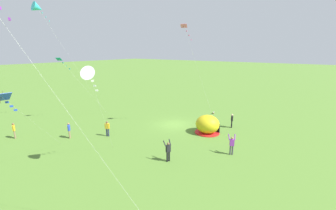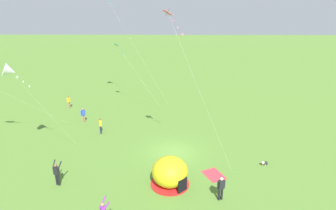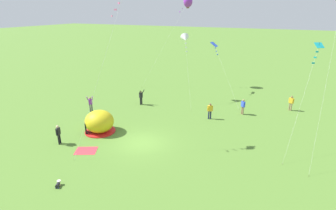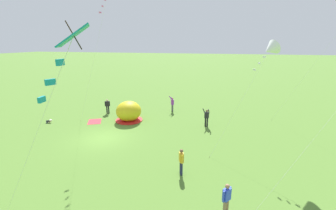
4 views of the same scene
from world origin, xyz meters
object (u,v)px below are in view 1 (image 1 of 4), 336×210
person_watching_sky (232,120)px  kite_teal (62,63)px  popup_tent (208,125)px  kite_pink (186,31)px  person_far_back (14,130)px  person_center_field (232,144)px  person_with_toddler (69,130)px  kite_blue (4,100)px  toddler_crawling (213,113)px  kite_white (90,75)px  kite_cyan (38,8)px  person_strolling (107,128)px  person_flying_kite (168,150)px

person_watching_sky → kite_teal: size_ratio=0.21×
popup_tent → kite_pink: kite_pink is taller
popup_tent → person_far_back: (16.11, 13.49, -0.03)m
person_center_field → popup_tent: bearing=-41.5°
person_center_field → person_with_toddler: bearing=22.1°
kite_blue → toddler_crawling: bearing=-97.5°
kite_white → kite_cyan: 16.57m
kite_white → kite_cyan: size_ratio=0.56×
toddler_crawling → person_with_toddler: 19.74m
popup_tent → person_strolling: bearing=40.7°
person_flying_kite → person_watching_sky: person_flying_kite is taller
person_strolling → person_far_back: (7.63, 6.19, 0.00)m
person_watching_sky → person_flying_kite: bearing=83.2°
person_center_field → person_watching_sky: size_ratio=1.10×
person_watching_sky → kite_cyan: bearing=30.4°
popup_tent → kite_blue: 18.85m
person_with_toddler → kite_white: size_ratio=0.21×
person_flying_kite → person_watching_sky: 11.52m
person_strolling → person_far_back: 9.83m
person_watching_sky → kite_blue: 22.45m
person_center_field → person_far_back: size_ratio=1.10×
person_center_field → person_strolling: bearing=15.8°
person_strolling → person_flying_kite: 8.77m
person_center_field → kite_blue: bearing=52.7°
kite_white → kite_cyan: kite_cyan is taller
person_far_back → kite_pink: bearing=-133.8°
toddler_crawling → kite_cyan: size_ratio=0.04×
person_watching_sky → person_far_back: bearing=43.5°
person_center_field → person_far_back: person_center_field is taller
popup_tent → person_with_toddler: bearing=41.4°
person_watching_sky → kite_cyan: kite_cyan is taller
person_strolling → kite_teal: 10.98m
kite_blue → kite_white: bearing=-117.8°
toddler_crawling → kite_pink: bearing=87.1°
person_watching_sky → person_with_toddler: 18.67m
person_strolling → kite_cyan: (9.75, 1.01, 13.02)m
person_far_back → kite_pink: size_ratio=0.14×
kite_blue → person_with_toddler: bearing=-52.7°
kite_pink → person_strolling: bearing=53.9°
toddler_crawling → person_strolling: 16.07m
kite_teal → kite_blue: (-11.15, 10.42, -1.45)m
kite_pink → kite_cyan: size_ratio=0.82×
person_flying_kite → kite_teal: 18.70m
person_center_field → person_flying_kite: size_ratio=1.00×
kite_pink → kite_cyan: (15.13, 8.38, 2.76)m
person_center_field → person_with_toddler: 16.81m
person_flying_kite → kite_white: kite_white is taller
kite_teal → kite_cyan: bearing=56.4°
popup_tent → person_center_field: popup_tent is taller
toddler_crawling → kite_blue: size_ratio=0.08×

